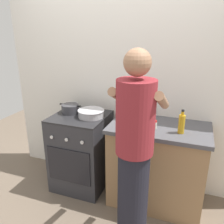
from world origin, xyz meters
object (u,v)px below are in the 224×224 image
object	(u,v)px
utensil_crock	(143,109)
oil_bottle	(182,124)
pot	(70,109)
stove_range	(81,151)
spice_bottle	(155,125)
mixing_bowl	(91,113)
person	(134,156)

from	to	relation	value
utensil_crock	oil_bottle	world-z (taller)	utensil_crock
oil_bottle	pot	bearing A→B (deg)	173.80
stove_range	spice_bottle	distance (m)	0.99
pot	spice_bottle	distance (m)	1.01
utensil_crock	pot	bearing A→B (deg)	-171.72
utensil_crock	mixing_bowl	bearing A→B (deg)	-164.26
spice_bottle	mixing_bowl	bearing A→B (deg)	173.28
stove_range	pot	world-z (taller)	pot
spice_bottle	person	xyz separation A→B (m)	(-0.06, -0.51, -0.08)
stove_range	mixing_bowl	xyz separation A→B (m)	(0.14, 0.01, 0.50)
oil_bottle	stove_range	bearing A→B (deg)	175.09
spice_bottle	pot	bearing A→B (deg)	173.23
person	mixing_bowl	bearing A→B (deg)	137.64
stove_range	pot	bearing A→B (deg)	163.83
oil_bottle	spice_bottle	bearing A→B (deg)	176.07
utensil_crock	person	world-z (taller)	person
pot	mixing_bowl	distance (m)	0.28
stove_range	oil_bottle	xyz separation A→B (m)	(1.11, -0.10, 0.55)
pot	stove_range	bearing A→B (deg)	-16.17
mixing_bowl	oil_bottle	size ratio (longest dim) A/B	1.29
mixing_bowl	oil_bottle	xyz separation A→B (m)	(0.97, -0.10, 0.05)
mixing_bowl	utensil_crock	distance (m)	0.57
stove_range	person	xyz separation A→B (m)	(0.80, -0.59, 0.41)
mixing_bowl	spice_bottle	distance (m)	0.73
stove_range	pot	distance (m)	0.52
oil_bottle	person	size ratio (longest dim) A/B	0.13
mixing_bowl	oil_bottle	bearing A→B (deg)	-6.01
mixing_bowl	spice_bottle	size ratio (longest dim) A/B	3.47
stove_range	oil_bottle	world-z (taller)	oil_bottle
utensil_crock	oil_bottle	xyz separation A→B (m)	(0.42, -0.26, -0.01)
spice_bottle	person	bearing A→B (deg)	-97.20
mixing_bowl	spice_bottle	xyz separation A→B (m)	(0.72, -0.09, -0.00)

